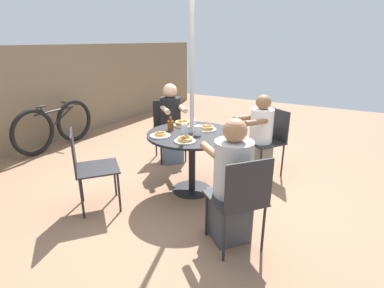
% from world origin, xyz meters
% --- Properties ---
extents(ground_plane, '(12.00, 12.00, 0.00)m').
position_xyz_m(ground_plane, '(0.00, 0.00, 0.00)').
color(ground_plane, '#8C664C').
extents(back_fence, '(10.00, 0.06, 1.69)m').
position_xyz_m(back_fence, '(0.00, 3.13, 0.85)').
color(back_fence, '#7A664C').
rests_on(back_fence, ground).
extents(patio_table, '(1.06, 1.06, 0.74)m').
position_xyz_m(patio_table, '(0.00, 0.00, 0.62)').
color(patio_table, black).
rests_on(patio_table, ground).
extents(umbrella_pole, '(0.05, 0.05, 2.20)m').
position_xyz_m(umbrella_pole, '(0.00, 0.00, 1.10)').
color(umbrella_pole, '#ADADB2').
rests_on(umbrella_pole, ground).
extents(patio_chair_north, '(0.61, 0.61, 0.89)m').
position_xyz_m(patio_chair_north, '(0.99, -0.64, 0.52)').
color(patio_chair_north, '#232326').
rests_on(patio_chair_north, ground).
extents(diner_north, '(0.55, 0.50, 1.11)m').
position_xyz_m(diner_north, '(0.85, -0.54, 0.52)').
color(diner_north, gray).
rests_on(diner_north, ground).
extents(patio_chair_east, '(0.63, 0.63, 0.89)m').
position_xyz_m(patio_chair_east, '(0.79, 0.88, 0.52)').
color(patio_chair_east, '#232326').
rests_on(patio_chair_east, ground).
extents(diner_east, '(0.54, 0.55, 1.18)m').
position_xyz_m(diner_east, '(0.67, 0.75, 0.55)').
color(diner_east, slate).
rests_on(diner_east, ground).
extents(patio_chair_south, '(0.62, 0.62, 0.89)m').
position_xyz_m(patio_chair_south, '(-0.91, 0.74, 0.52)').
color(patio_chair_south, '#232326').
rests_on(patio_chair_south, ground).
extents(patio_chair_west, '(0.62, 0.62, 0.89)m').
position_xyz_m(patio_chair_west, '(-0.75, -0.91, 0.52)').
color(patio_chair_west, '#232326').
rests_on(patio_chair_west, ground).
extents(diner_west, '(0.56, 0.58, 1.17)m').
position_xyz_m(diner_west, '(-0.64, -0.78, 0.54)').
color(diner_west, '#3D3D42').
rests_on(diner_west, ground).
extents(pancake_plate_a, '(0.23, 0.23, 0.07)m').
position_xyz_m(pancake_plate_a, '(0.21, 0.26, 0.77)').
color(pancake_plate_a, silver).
rests_on(pancake_plate_a, patio_table).
extents(pancake_plate_b, '(0.23, 0.23, 0.06)m').
position_xyz_m(pancake_plate_b, '(-0.31, -0.09, 0.76)').
color(pancake_plate_b, silver).
rests_on(pancake_plate_b, patio_table).
extents(pancake_plate_c, '(0.23, 0.23, 0.05)m').
position_xyz_m(pancake_plate_c, '(-0.29, 0.25, 0.76)').
color(pancake_plate_c, silver).
rests_on(pancake_plate_c, patio_table).
extents(pancake_plate_d, '(0.23, 0.23, 0.06)m').
position_xyz_m(pancake_plate_d, '(0.20, -0.09, 0.76)').
color(pancake_plate_d, silver).
rests_on(pancake_plate_d, patio_table).
extents(syrup_bottle, '(0.10, 0.07, 0.16)m').
position_xyz_m(syrup_bottle, '(-0.02, 0.29, 0.80)').
color(syrup_bottle, brown).
rests_on(syrup_bottle, patio_table).
extents(coffee_cup, '(0.09, 0.09, 0.11)m').
position_xyz_m(coffee_cup, '(-0.03, -0.10, 0.80)').
color(coffee_cup, white).
rests_on(coffee_cup, patio_table).
extents(drinking_glass_a, '(0.07, 0.07, 0.13)m').
position_xyz_m(drinking_glass_a, '(-0.09, 0.05, 0.81)').
color(drinking_glass_a, silver).
rests_on(drinking_glass_a, patio_table).
extents(drinking_glass_b, '(0.07, 0.07, 0.13)m').
position_xyz_m(drinking_glass_b, '(0.09, 0.04, 0.81)').
color(drinking_glass_b, silver).
rests_on(drinking_glass_b, patio_table).
extents(bicycle, '(1.59, 0.44, 0.78)m').
position_xyz_m(bicycle, '(0.18, 2.80, 0.39)').
color(bicycle, black).
rests_on(bicycle, ground).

